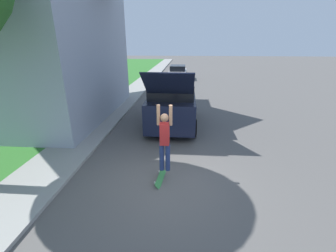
{
  "coord_description": "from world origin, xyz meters",
  "views": [
    {
      "loc": [
        0.6,
        -5.48,
        3.77
      ],
      "look_at": [
        0.01,
        1.62,
        1.07
      ],
      "focal_mm": 24.0,
      "sensor_mm": 36.0,
      "label": 1
    }
  ],
  "objects_px": {
    "car_down_street": "(178,73)",
    "skateboarder": "(165,138)",
    "lawn_tree_far": "(87,33)",
    "suv_parked": "(173,102)",
    "skateboard": "(160,178)"
  },
  "relations": [
    {
      "from": "suv_parked",
      "to": "skateboard",
      "type": "bearing_deg",
      "value": -90.53
    },
    {
      "from": "skateboarder",
      "to": "car_down_street",
      "type": "bearing_deg",
      "value": 91.36
    },
    {
      "from": "skateboard",
      "to": "suv_parked",
      "type": "bearing_deg",
      "value": 89.47
    },
    {
      "from": "car_down_street",
      "to": "skateboard",
      "type": "relative_size",
      "value": 5.3
    },
    {
      "from": "lawn_tree_far",
      "to": "skateboard",
      "type": "relative_size",
      "value": 7.35
    },
    {
      "from": "lawn_tree_far",
      "to": "suv_parked",
      "type": "xyz_separation_m",
      "value": [
        5.36,
        -3.78,
        -3.1
      ]
    },
    {
      "from": "suv_parked",
      "to": "skateboarder",
      "type": "height_order",
      "value": "suv_parked"
    },
    {
      "from": "lawn_tree_far",
      "to": "skateboarder",
      "type": "height_order",
      "value": "lawn_tree_far"
    },
    {
      "from": "lawn_tree_far",
      "to": "skateboard",
      "type": "height_order",
      "value": "lawn_tree_far"
    },
    {
      "from": "lawn_tree_far",
      "to": "car_down_street",
      "type": "height_order",
      "value": "lawn_tree_far"
    },
    {
      "from": "suv_parked",
      "to": "car_down_street",
      "type": "relative_size",
      "value": 1.22
    },
    {
      "from": "skateboard",
      "to": "lawn_tree_far",
      "type": "bearing_deg",
      "value": 122.12
    },
    {
      "from": "suv_parked",
      "to": "skateboard",
      "type": "relative_size",
      "value": 6.44
    },
    {
      "from": "car_down_street",
      "to": "skateboarder",
      "type": "distance_m",
      "value": 18.63
    },
    {
      "from": "lawn_tree_far",
      "to": "car_down_street",
      "type": "relative_size",
      "value": 1.39
    }
  ]
}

